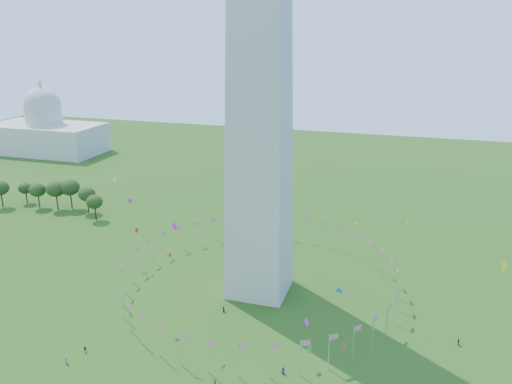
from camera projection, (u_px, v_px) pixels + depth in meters
The scene contains 4 objects.
flag_ring at pixel (259, 276), 148.23m from camera, with size 80.24×80.24×9.00m.
capitol_building at pixel (44, 116), 311.14m from camera, with size 70.00×35.00×46.00m, color beige, non-canonical shape.
kites_aloft at pixel (269, 278), 114.56m from camera, with size 107.24×81.19×38.52m.
tree_line_west at pixel (54, 197), 214.59m from camera, with size 55.53×16.31×13.02m.
Camera 1 is at (38.30, -77.61, 74.14)m, focal length 35.00 mm.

